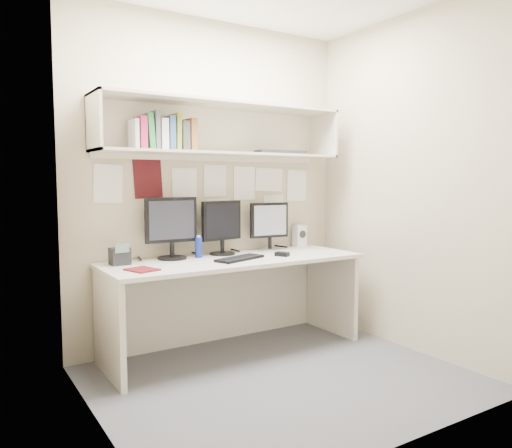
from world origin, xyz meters
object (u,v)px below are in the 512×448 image
monitor_center (222,225)px  monitor_right (269,224)px  keyboard (240,258)px  maroon_notebook (142,270)px  desk (234,305)px  desk_phone (120,256)px  monitor_left (171,225)px  speaker (299,236)px

monitor_center → monitor_right: 0.46m
monitor_center → keyboard: bearing=-102.6°
monitor_right → maroon_notebook: 1.31m
desk → desk_phone: size_ratio=12.62×
monitor_left → speaker: monitor_left is taller
monitor_right → desk_phone: monitor_right is taller
keyboard → maroon_notebook: size_ratio=2.08×
monitor_left → monitor_center: 0.43m
desk → speaker: speaker is taller
desk → monitor_center: 0.64m
monitor_left → speaker: bearing=5.9°
monitor_center → desk_phone: 0.86m
keyboard → desk_phone: 0.87m
desk → desk_phone: 0.95m
keyboard → desk_phone: bearing=142.9°
monitor_right → keyboard: bearing=-141.3°
monitor_center → monitor_left: bearing=170.3°
desk → monitor_right: 0.79m
monitor_left → keyboard: 0.57m
desk_phone → keyboard: bearing=-19.9°
monitor_left → keyboard: bearing=-33.2°
desk → speaker: 0.98m
desk → monitor_right: (0.47, 0.22, 0.59)m
speaker → maroon_notebook: bearing=-165.6°
monitor_right → speaker: (0.36, 0.05, -0.13)m
monitor_left → maroon_notebook: (-0.36, -0.35, -0.25)m
maroon_notebook → desk_phone: bearing=83.1°
keyboard → speaker: (0.83, 0.36, 0.09)m
monitor_center → monitor_right: monitor_center is taller
maroon_notebook → desk: bearing=-7.5°
keyboard → speaker: size_ratio=2.14×
monitor_left → keyboard: monitor_left is taller
monitor_right → maroon_notebook: monitor_right is taller
monitor_left → desk_phone: bearing=-169.3°
maroon_notebook → speaker: bearing=-3.2°
desk_phone → monitor_left: bearing=4.6°
maroon_notebook → desk_phone: (-0.06, 0.30, 0.06)m
speaker → desk_phone: 1.66m
desk → monitor_left: bearing=152.4°
desk → monitor_left: size_ratio=4.28×
desk → maroon_notebook: 0.87m
monitor_right → maroon_notebook: (-1.25, -0.35, -0.22)m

